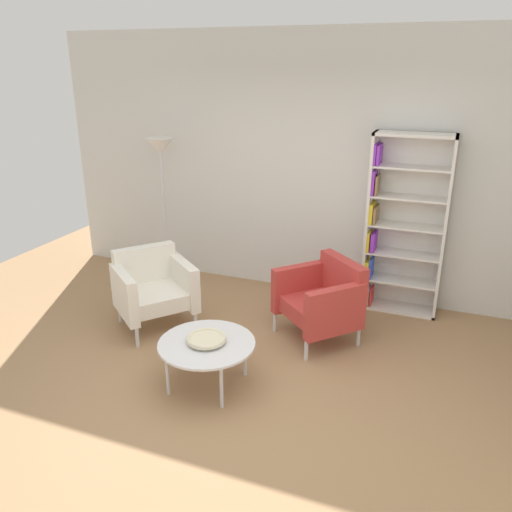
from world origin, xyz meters
The scene contains 8 objects.
ground_plane centered at (0.00, 0.00, 0.00)m, with size 8.32×8.32×0.00m, color #9E7751.
plaster_back_panel centered at (0.00, 2.46, 1.45)m, with size 6.40×0.12×2.90m, color silver.
bookshelf_tall centered at (0.96, 2.26, 0.94)m, with size 0.80×0.30×1.90m.
coffee_table_low centered at (-0.30, 0.18, 0.37)m, with size 0.80×0.80×0.40m.
decorative_bowl centered at (-0.30, 0.18, 0.43)m, with size 0.32×0.32×0.05m.
armchair_spare_guest centered at (0.38, 1.32, 0.41)m, with size 0.95×0.95×0.78m.
armchair_near_window centered at (-1.28, 0.95, 0.41)m, with size 0.94×0.95×0.78m.
floor_lamp_torchiere centered at (-1.77, 2.05, 1.45)m, with size 0.32×0.32×1.74m.
Camera 1 is at (1.44, -3.13, 2.55)m, focal length 36.40 mm.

